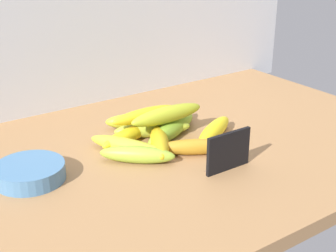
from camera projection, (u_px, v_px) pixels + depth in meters
The scene contains 15 objects.
counter_top at pixel (195, 148), 113.85cm from camera, with size 110.00×76.00×3.00cm, color #9D7247.
chalkboard_sign at pixel (228, 153), 99.13cm from camera, with size 11.00×1.80×8.40cm.
fruit_bowl at pixel (30, 172), 95.75cm from camera, with size 14.02×14.02×3.38cm, color teal.
banana_0 at pixel (197, 147), 106.60cm from camera, with size 18.89×3.61×3.61cm, color #B17C1F.
banana_1 at pixel (172, 129), 114.99cm from camera, with size 20.66×4.16×4.16cm, color #84B02E.
banana_2 at pixel (153, 129), 115.40cm from camera, with size 18.57×4.00×4.00cm, color #A6B935.
banana_3 at pixel (137, 155), 102.71cm from camera, with size 16.43×3.78×3.78cm, color #8FAF32.
banana_4 at pixel (141, 121), 120.01cm from camera, with size 17.71×4.16×4.16cm, color #A8B729.
banana_5 at pixel (214, 131), 114.47cm from camera, with size 17.51×3.94×3.94cm, color yellow.
banana_6 at pixel (127, 136), 112.00cm from camera, with size 15.85×3.61×3.61cm, color yellow.
banana_7 at pixel (159, 142), 107.94cm from camera, with size 16.08×4.22×4.22cm, color gold.
banana_8 at pixel (180, 122), 120.59cm from camera, with size 16.86×3.22×3.22cm, color gold.
banana_9 at pixel (130, 147), 106.32cm from camera, with size 20.89×3.71×3.71cm, color gold.
banana_10 at pixel (146, 115), 113.80cm from camera, with size 17.78×3.40×3.40cm, color gold.
banana_11 at pixel (167, 115), 112.78cm from camera, with size 19.64×3.93×3.93cm, color #A6B126.
Camera 1 is at (-64.05, -80.93, 50.26)cm, focal length 51.32 mm.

